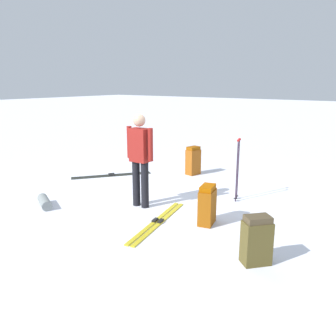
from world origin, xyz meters
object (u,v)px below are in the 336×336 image
object	(u,v)px
backpack_small_spare	(207,205)
ski_pair_near	(112,175)
backpack_large_dark	(257,240)
ski_poles_planted_near	(238,166)
ski_pair_far	(158,222)
skier_standing	(140,156)
sleeping_mat_rolled	(45,202)
backpack_bright	(193,161)

from	to	relation	value
backpack_small_spare	ski_pair_near	bearing A→B (deg)	-109.53
backpack_large_dark	ski_poles_planted_near	size ratio (longest dim) A/B	0.53
ski_pair_near	ski_pair_far	xyz separation A→B (m)	(1.63, 2.70, 0.00)
ski_poles_planted_near	skier_standing	bearing A→B (deg)	-43.46
skier_standing	backpack_large_dark	xyz separation A→B (m)	(0.73, 2.54, -0.64)
ski_pair_far	backpack_small_spare	distance (m)	0.86
backpack_small_spare	sleeping_mat_rolled	distance (m)	3.02
backpack_large_dark	skier_standing	bearing A→B (deg)	-106.11
skier_standing	ski_poles_planted_near	world-z (taller)	skier_standing
ski_pair_near	sleeping_mat_rolled	xyz separation A→B (m)	(2.28, 0.56, 0.08)
backpack_bright	ski_pair_far	bearing A→B (deg)	21.67
backpack_small_spare	backpack_large_dark	bearing A→B (deg)	56.91
ski_pair_far	backpack_small_spare	xyz separation A→B (m)	(-0.43, 0.67, 0.30)
backpack_large_dark	backpack_bright	world-z (taller)	backpack_bright
backpack_small_spare	sleeping_mat_rolled	world-z (taller)	backpack_small_spare
ski_pair_far	ski_pair_near	bearing A→B (deg)	-121.12
backpack_bright	backpack_small_spare	world-z (taller)	backpack_bright
skier_standing	backpack_small_spare	size ratio (longest dim) A/B	2.63
skier_standing	backpack_bright	bearing A→B (deg)	-170.09
backpack_large_dark	backpack_small_spare	world-z (taller)	backpack_small_spare
ski_pair_near	backpack_large_dark	world-z (taller)	backpack_large_dark
backpack_bright	ski_poles_planted_near	bearing A→B (deg)	56.11
ski_pair_near	backpack_bright	xyz separation A→B (m)	(-1.30, 1.53, 0.33)
sleeping_mat_rolled	skier_standing	bearing A→B (deg)	127.23
backpack_large_dark	backpack_small_spare	size ratio (longest dim) A/B	0.99
ski_pair_near	sleeping_mat_rolled	distance (m)	2.35
skier_standing	ski_poles_planted_near	bearing A→B (deg)	136.54
skier_standing	sleeping_mat_rolled	size ratio (longest dim) A/B	3.09
ski_poles_planted_near	sleeping_mat_rolled	xyz separation A→B (m)	(2.43, -2.69, -0.59)
ski_pair_near	backpack_small_spare	world-z (taller)	backpack_small_spare
backpack_bright	sleeping_mat_rolled	xyz separation A→B (m)	(3.58, -0.97, -0.25)
skier_standing	backpack_bright	world-z (taller)	skier_standing
backpack_bright	ski_poles_planted_near	world-z (taller)	ski_poles_planted_near
ski_pair_far	backpack_large_dark	distance (m)	1.86
backpack_bright	ski_pair_near	bearing A→B (deg)	-49.67
skier_standing	ski_pair_near	distance (m)	2.49
ski_pair_near	ski_pair_far	distance (m)	3.15
backpack_large_dark	ski_poles_planted_near	bearing A→B (deg)	-148.95
ski_pair_near	skier_standing	bearing A→B (deg)	58.60
ski_poles_planted_near	backpack_bright	bearing A→B (deg)	-123.89
skier_standing	backpack_small_spare	world-z (taller)	skier_standing
ski_pair_near	sleeping_mat_rolled	size ratio (longest dim) A/B	2.98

